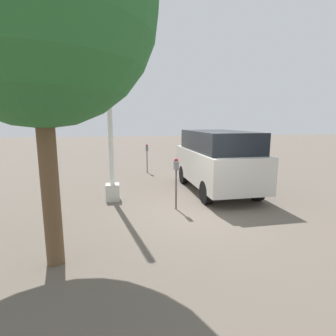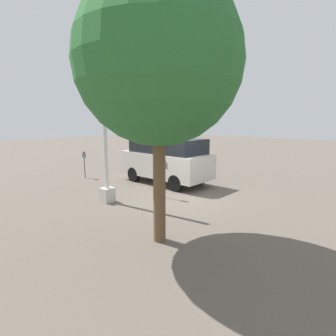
# 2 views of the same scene
# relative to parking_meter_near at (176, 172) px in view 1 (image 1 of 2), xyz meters

# --- Properties ---
(ground_plane) EXTENTS (80.00, 80.00, 0.00)m
(ground_plane) POSITION_rel_parking_meter_near_xyz_m (-0.43, -0.44, -1.13)
(ground_plane) COLOR #60564C
(parking_meter_near) EXTENTS (0.20, 0.12, 1.53)m
(parking_meter_near) POSITION_rel_parking_meter_near_xyz_m (0.00, 0.00, 0.00)
(parking_meter_near) COLOR #4C4C4C
(parking_meter_near) RESTS_ON ground
(parking_meter_far) EXTENTS (0.20, 0.12, 1.45)m
(parking_meter_far) POSITION_rel_parking_meter_near_xyz_m (5.83, 0.22, -0.06)
(parking_meter_far) COLOR #4C4C4C
(parking_meter_far) RESTS_ON ground
(lamp_post) EXTENTS (0.44, 0.44, 6.10)m
(lamp_post) POSITION_rel_parking_meter_near_xyz_m (1.26, 1.87, 0.82)
(lamp_post) COLOR beige
(lamp_post) RESTS_ON ground
(parked_van) EXTENTS (4.59, 2.03, 2.25)m
(parked_van) POSITION_rel_parking_meter_near_xyz_m (1.73, -1.93, 0.08)
(parked_van) COLOR beige
(parked_van) RESTS_ON ground
(street_tree) EXTENTS (3.91, 3.91, 6.37)m
(street_tree) POSITION_rel_parking_meter_near_xyz_m (-2.53, 2.85, 3.27)
(street_tree) COLOR brown
(street_tree) RESTS_ON ground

